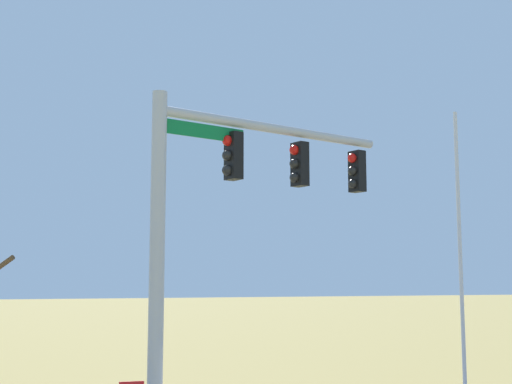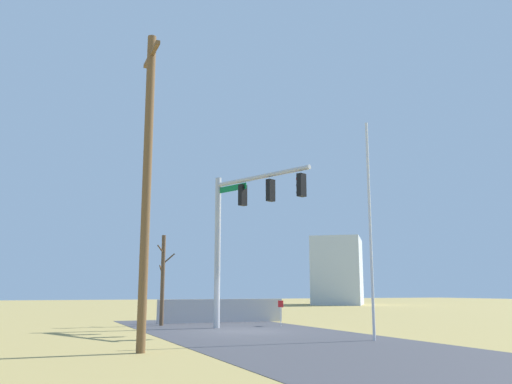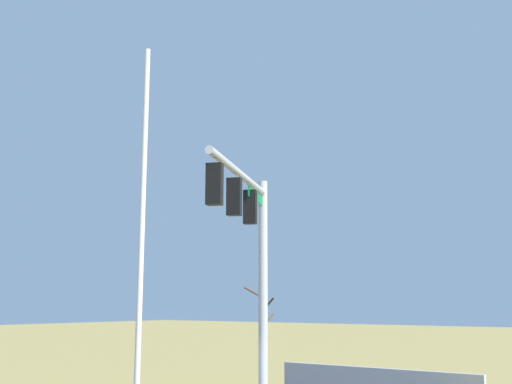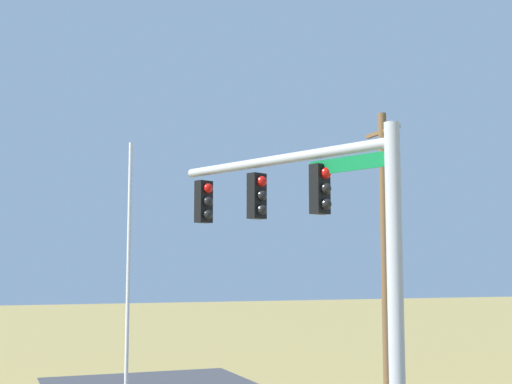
% 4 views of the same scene
% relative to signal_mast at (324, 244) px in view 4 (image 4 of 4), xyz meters
% --- Properties ---
extents(signal_mast, '(5.34, 2.43, 7.05)m').
position_rel_signal_mast_xyz_m(signal_mast, '(0.00, 0.00, 0.00)').
color(signal_mast, '#B2B5BA').
rests_on(signal_mast, ground_plane).
extents(flagpole, '(0.10, 0.10, 7.85)m').
position_rel_signal_mast_xyz_m(flagpole, '(-6.50, -2.47, -1.01)').
color(flagpole, silver).
rests_on(flagpole, ground_plane).
extents(utility_pole, '(1.90, 0.26, 9.45)m').
position_rel_signal_mast_xyz_m(utility_pole, '(-7.12, 5.72, -0.04)').
color(utility_pole, brown).
rests_on(utility_pole, ground_plane).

